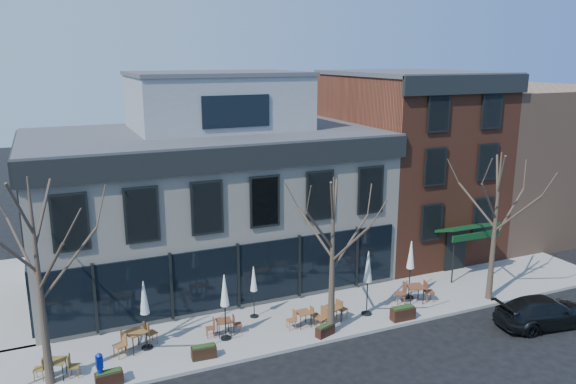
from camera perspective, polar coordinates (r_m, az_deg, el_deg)
name	(u,v)px	position (r m, az deg, el deg)	size (l,w,h in m)	color
ground	(238,312)	(27.94, -5.06, -12.01)	(120.00, 120.00, 0.00)	black
sidewalk_front	(318,316)	(27.23, 3.09, -12.51)	(33.50, 4.70, 0.15)	gray
corner_building	(208,194)	(30.95, -8.11, -0.21)	(18.39, 10.39, 11.10)	beige
red_brick_building	(407,161)	(36.21, 12.00, 3.13)	(8.20, 11.78, 11.18)	brown
bg_building	(514,157)	(43.54, 21.99, 3.33)	(12.00, 12.00, 10.00)	#8C664C
tree_corner	(39,281)	(22.18, -23.94, -8.25)	(3.93, 3.98, 7.92)	#382B21
tree_mid	(333,255)	(24.24, 4.56, -6.37)	(3.50, 3.55, 7.04)	#382B21
tree_right	(495,225)	(29.32, 20.31, -3.16)	(3.72, 3.77, 7.48)	#382B21
parked_sedan	(545,312)	(28.77, 24.64, -10.99)	(1.92, 4.73, 1.37)	black
call_box	(100,368)	(22.75, -18.58, -16.61)	(0.27, 0.27, 1.38)	#0B1E97
cafe_set_0	(57,367)	(23.93, -22.44, -16.11)	(1.75, 0.85, 0.90)	brown
cafe_set_1	(136,339)	(24.84, -15.22, -14.17)	(1.99, 1.22, 1.03)	brown
cafe_set_2	(224,326)	(25.38, -6.52, -13.35)	(1.65, 0.72, 0.85)	brown
cafe_set_3	(303,317)	(25.97, 1.57, -12.60)	(1.64, 0.68, 0.86)	brown
cafe_set_4	(332,313)	(26.25, 4.48, -12.17)	(1.91, 1.08, 0.98)	brown
cafe_set_5	(415,292)	(28.93, 12.75, -9.87)	(2.06, 1.00, 1.05)	brown
umbrella_0	(144,301)	(24.18, -14.40, -10.71)	(0.48, 0.48, 3.01)	black
umbrella_1	(225,294)	(24.36, -6.46, -10.25)	(0.47, 0.47, 2.96)	black
umbrella_2	(254,282)	(26.31, -3.50, -9.08)	(0.40, 0.40, 2.50)	black
umbrella_3	(368,270)	(26.60, 8.13, -7.87)	(0.50, 0.50, 3.15)	black
umbrella_4	(411,258)	(28.80, 12.36, -6.56)	(0.48, 0.48, 3.01)	black
planter_0	(109,378)	(22.97, -17.72, -17.54)	(1.02, 0.45, 0.56)	black
planter_1	(204,352)	(23.85, -8.55, -15.75)	(1.02, 0.47, 0.56)	black
planter_2	(325,330)	(25.32, 3.79, -13.84)	(0.96, 0.63, 0.50)	black
planter_3	(403,313)	(27.15, 11.59, -11.95)	(1.16, 0.49, 0.64)	black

